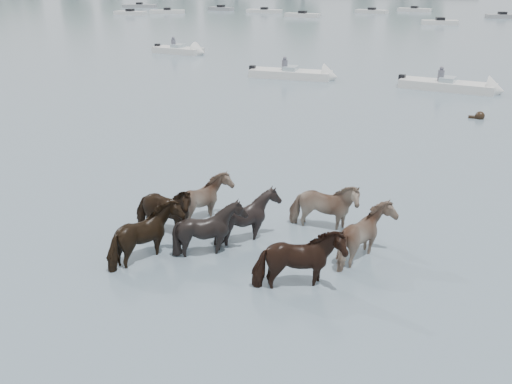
# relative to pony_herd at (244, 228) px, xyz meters

# --- Properties ---
(ground) EXTENTS (400.00, 400.00, 0.00)m
(ground) POSITION_rel_pony_herd_xyz_m (1.75, 0.33, -0.54)
(ground) COLOR slate
(ground) RESTS_ON ground
(pony_herd) EXTENTS (7.04, 4.56, 1.66)m
(pony_herd) POSITION_rel_pony_herd_xyz_m (0.00, 0.00, 0.00)
(pony_herd) COLOR black
(pony_herd) RESTS_ON ground
(swimming_pony) EXTENTS (0.72, 0.44, 0.44)m
(swimming_pony) POSITION_rel_pony_herd_xyz_m (6.27, 15.89, -0.44)
(swimming_pony) COLOR black
(swimming_pony) RESTS_ON ground
(motorboat_a) EXTENTS (5.75, 1.70, 1.92)m
(motorboat_a) POSITION_rel_pony_herd_xyz_m (-3.88, 23.74, -0.31)
(motorboat_a) COLOR silver
(motorboat_a) RESTS_ON ground
(motorboat_b) EXTENTS (5.96, 2.72, 1.92)m
(motorboat_b) POSITION_rel_pony_herd_xyz_m (5.61, 22.42, -0.32)
(motorboat_b) COLOR silver
(motorboat_b) RESTS_ON ground
(motorboat_f) EXTENTS (4.87, 2.42, 1.92)m
(motorboat_f) POSITION_rel_pony_herd_xyz_m (-15.44, 31.93, -0.31)
(motorboat_f) COLOR silver
(motorboat_f) RESTS_ON ground
(distant_flotilla) EXTENTS (105.39, 27.04, 0.93)m
(distant_flotilla) POSITION_rel_pony_herd_xyz_m (1.56, 75.75, -0.28)
(distant_flotilla) COLOR gray
(distant_flotilla) RESTS_ON ground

